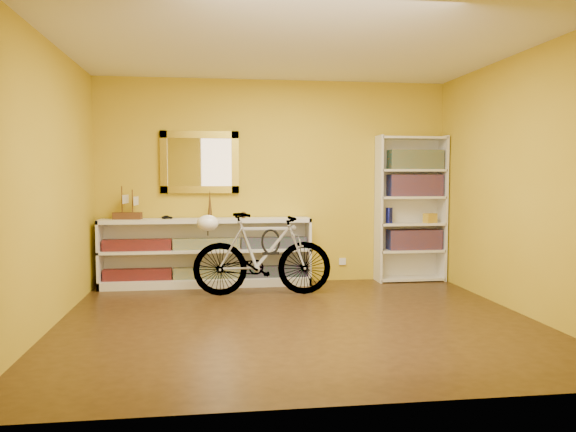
{
  "coord_description": "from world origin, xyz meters",
  "views": [
    {
      "loc": [
        -0.79,
        -5.16,
        1.36
      ],
      "look_at": [
        0.0,
        0.7,
        0.95
      ],
      "focal_mm": 34.82,
      "sensor_mm": 36.0,
      "label": 1
    }
  ],
  "objects": [
    {
      "name": "left_wall",
      "position": [
        -2.25,
        0.0,
        1.3
      ],
      "size": [
        0.01,
        4.0,
        2.6
      ],
      "primitive_type": "cube",
      "color": "gold",
      "rests_on": "ground"
    },
    {
      "name": "back_wall",
      "position": [
        0.0,
        2.0,
        1.3
      ],
      "size": [
        4.5,
        0.01,
        2.6
      ],
      "primitive_type": "cube",
      "color": "gold",
      "rests_on": "ground"
    },
    {
      "name": "yellow_bag",
      "position": [
        2.03,
        1.8,
        0.83
      ],
      "size": [
        0.19,
        0.16,
        0.12
      ],
      "primitive_type": "cube",
      "rotation": [
        0.0,
        0.0,
        0.37
      ],
      "color": "gold",
      "rests_on": "bookcase"
    },
    {
      "name": "bicycle",
      "position": [
        -0.23,
        1.2,
        0.48
      ],
      "size": [
        0.49,
        1.64,
        0.96
      ],
      "primitive_type": "imported",
      "rotation": [
        0.0,
        0.0,
        1.53
      ],
      "color": "silver",
      "rests_on": "floor"
    },
    {
      "name": "u_lock",
      "position": [
        -0.13,
        1.2,
        0.62
      ],
      "size": [
        0.22,
        0.02,
        0.22
      ],
      "primitive_type": "torus",
      "rotation": [
        1.57,
        0.0,
        0.0
      ],
      "color": "black",
      "rests_on": "bicycle"
    },
    {
      "name": "book_row_b",
      "position": [
        1.83,
        1.84,
        1.25
      ],
      "size": [
        0.7,
        0.22,
        0.28
      ],
      "primitive_type": "cube",
      "color": "maroon",
      "rests_on": "bookcase"
    },
    {
      "name": "book_row_c",
      "position": [
        1.83,
        1.84,
        1.59
      ],
      "size": [
        0.7,
        0.22,
        0.25
      ],
      "primitive_type": "cube",
      "color": "#1C5B63",
      "rests_on": "bookcase"
    },
    {
      "name": "decorative_orb",
      "position": [
        -0.41,
        1.81,
        0.89
      ],
      "size": [
        0.08,
        0.08,
        0.08
      ],
      "primitive_type": "sphere",
      "color": "#543B1C",
      "rests_on": "console_unit"
    },
    {
      "name": "toy_car",
      "position": [
        -1.35,
        1.81,
        0.85
      ],
      "size": [
        0.0,
        0.01,
        0.0
      ],
      "primitive_type": "imported",
      "rotation": [
        0.0,
        0.0,
        1.8
      ],
      "color": "black",
      "rests_on": "console_unit"
    },
    {
      "name": "floor",
      "position": [
        0.0,
        0.0,
        -0.01
      ],
      "size": [
        4.5,
        4.0,
        0.01
      ],
      "primitive_type": "cube",
      "color": "black",
      "rests_on": "ground"
    },
    {
      "name": "bronze_ornament",
      "position": [
        -0.83,
        1.81,
        1.03
      ],
      "size": [
        0.06,
        0.06,
        0.36
      ],
      "primitive_type": "cone",
      "color": "#543B1C",
      "rests_on": "console_unit"
    },
    {
      "name": "helmet",
      "position": [
        -0.85,
        1.23,
        0.84
      ],
      "size": [
        0.25,
        0.24,
        0.19
      ],
      "primitive_type": "ellipsoid",
      "color": "white",
      "rests_on": "bicycle"
    },
    {
      "name": "red_tin",
      "position": [
        1.58,
        1.87,
        1.54
      ],
      "size": [
        0.12,
        0.12,
        0.16
      ],
      "primitive_type": "cube",
      "rotation": [
        0.0,
        0.0,
        -0.0
      ],
      "color": "maroon",
      "rests_on": "bookcase"
    },
    {
      "name": "ceiling",
      "position": [
        0.0,
        0.0,
        2.6
      ],
      "size": [
        4.5,
        4.0,
        0.01
      ],
      "primitive_type": "cube",
      "color": "silver",
      "rests_on": "ground"
    },
    {
      "name": "bookcase",
      "position": [
        1.78,
        1.84,
        0.95
      ],
      "size": [
        0.9,
        0.3,
        1.9
      ],
      "primitive_type": null,
      "color": "silver",
      "rests_on": "floor"
    },
    {
      "name": "gilt_mirror",
      "position": [
        -0.95,
        1.97,
        1.55
      ],
      "size": [
        0.98,
        0.06,
        0.78
      ],
      "primitive_type": "cube",
      "color": "olive",
      "rests_on": "back_wall"
    },
    {
      "name": "model_ship",
      "position": [
        -1.82,
        1.81,
        1.05
      ],
      "size": [
        0.36,
        0.17,
        0.4
      ],
      "primitive_type": null,
      "rotation": [
        0.0,
        0.0,
        -0.14
      ],
      "color": "#442613",
      "rests_on": "console_unit"
    },
    {
      "name": "wall_socket",
      "position": [
        0.9,
        1.99,
        0.25
      ],
      "size": [
        0.09,
        0.02,
        0.09
      ],
      "primitive_type": "cube",
      "color": "silver",
      "rests_on": "back_wall"
    },
    {
      "name": "console_unit",
      "position": [
        -0.87,
        1.81,
        0.42
      ],
      "size": [
        2.6,
        0.35,
        0.85
      ],
      "primitive_type": null,
      "color": "silver",
      "rests_on": "floor"
    },
    {
      "name": "travel_mug",
      "position": [
        1.48,
        1.82,
        0.87
      ],
      "size": [
        0.09,
        0.09,
        0.2
      ],
      "primitive_type": "cylinder",
      "color": "#151A93",
      "rests_on": "bookcase"
    },
    {
      "name": "book_row_a",
      "position": [
        1.83,
        1.84,
        0.55
      ],
      "size": [
        0.7,
        0.22,
        0.26
      ],
      "primitive_type": "cube",
      "color": "maroon",
      "rests_on": "bookcase"
    },
    {
      "name": "right_wall",
      "position": [
        2.25,
        0.0,
        1.3
      ],
      "size": [
        0.01,
        4.0,
        2.6
      ],
      "primitive_type": "cube",
      "color": "gold",
      "rests_on": "ground"
    },
    {
      "name": "cd_row_lower",
      "position": [
        -0.87,
        1.79,
        0.17
      ],
      "size": [
        2.5,
        0.13,
        0.14
      ],
      "primitive_type": "cube",
      "color": "black",
      "rests_on": "console_unit"
    },
    {
      "name": "cd_row_upper",
      "position": [
        -0.87,
        1.79,
        0.54
      ],
      "size": [
        2.5,
        0.13,
        0.14
      ],
      "primitive_type": "cube",
      "color": "navy",
      "rests_on": "console_unit"
    }
  ]
}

